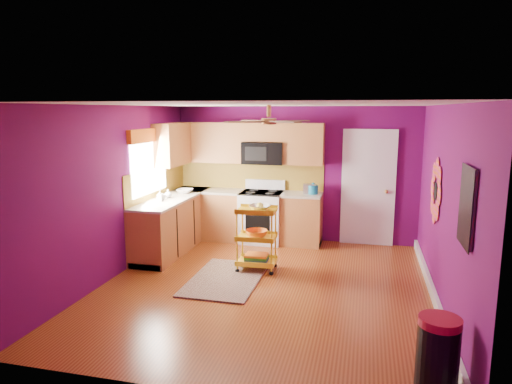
# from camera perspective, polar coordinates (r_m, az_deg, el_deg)

# --- Properties ---
(ground) EXTENTS (5.00, 5.00, 0.00)m
(ground) POSITION_cam_1_polar(r_m,az_deg,el_deg) (6.49, 1.15, -11.77)
(ground) COLOR #6A2E10
(ground) RESTS_ON ground
(room_envelope) EXTENTS (4.54, 5.04, 2.52)m
(room_envelope) POSITION_cam_1_polar(r_m,az_deg,el_deg) (6.07, 1.45, 2.66)
(room_envelope) COLOR #5B0A51
(room_envelope) RESTS_ON ground
(lower_cabinets) EXTENTS (2.81, 2.31, 0.94)m
(lower_cabinets) POSITION_cam_1_polar(r_m,az_deg,el_deg) (8.38, -5.15, -3.61)
(lower_cabinets) COLOR brown
(lower_cabinets) RESTS_ON ground
(electric_range) EXTENTS (0.76, 0.66, 1.13)m
(electric_range) POSITION_cam_1_polar(r_m,az_deg,el_deg) (8.49, 0.73, -3.05)
(electric_range) COLOR white
(electric_range) RESTS_ON ground
(upper_cabinetry) EXTENTS (2.80, 2.30, 1.26)m
(upper_cabinetry) POSITION_cam_1_polar(r_m,az_deg,el_deg) (8.47, -3.85, 5.92)
(upper_cabinetry) COLOR brown
(upper_cabinetry) RESTS_ON ground
(left_window) EXTENTS (0.08, 1.35, 1.08)m
(left_window) POSITION_cam_1_polar(r_m,az_deg,el_deg) (7.80, -13.23, 4.85)
(left_window) COLOR white
(left_window) RESTS_ON ground
(panel_door) EXTENTS (0.95, 0.11, 2.15)m
(panel_door) POSITION_cam_1_polar(r_m,az_deg,el_deg) (8.46, 13.84, 0.36)
(panel_door) COLOR white
(panel_door) RESTS_ON ground
(right_wall_art) EXTENTS (0.04, 2.74, 1.04)m
(right_wall_art) POSITION_cam_1_polar(r_m,az_deg,el_deg) (5.70, 22.82, -0.56)
(right_wall_art) COLOR black
(right_wall_art) RESTS_ON ground
(ceiling_fan) EXTENTS (1.01, 1.01, 0.26)m
(ceiling_fan) POSITION_cam_1_polar(r_m,az_deg,el_deg) (6.22, 1.63, 8.92)
(ceiling_fan) COLOR #BF8C3F
(ceiling_fan) RESTS_ON ground
(shag_rug) EXTENTS (0.97, 1.59, 0.02)m
(shag_rug) POSITION_cam_1_polar(r_m,az_deg,el_deg) (6.76, -3.78, -10.76)
(shag_rug) COLOR black
(shag_rug) RESTS_ON ground
(rolling_cart) EXTENTS (0.60, 0.45, 1.06)m
(rolling_cart) POSITION_cam_1_polar(r_m,az_deg,el_deg) (6.96, 0.14, -5.48)
(rolling_cart) COLOR yellow
(rolling_cart) RESTS_ON ground
(trash_can) EXTENTS (0.42, 0.43, 0.69)m
(trash_can) POSITION_cam_1_polar(r_m,az_deg,el_deg) (4.46, 21.75, -18.43)
(trash_can) COLOR black
(trash_can) RESTS_ON ground
(teal_kettle) EXTENTS (0.18, 0.18, 0.21)m
(teal_kettle) POSITION_cam_1_polar(r_m,az_deg,el_deg) (8.25, 7.14, 0.32)
(teal_kettle) COLOR #136F90
(teal_kettle) RESTS_ON lower_cabinets
(toaster) EXTENTS (0.22, 0.15, 0.18)m
(toaster) POSITION_cam_1_polar(r_m,az_deg,el_deg) (8.28, 6.72, 0.41)
(toaster) COLOR beige
(toaster) RESTS_ON lower_cabinets
(soap_bottle_a) EXTENTS (0.08, 0.09, 0.19)m
(soap_bottle_a) POSITION_cam_1_polar(r_m,az_deg,el_deg) (7.69, -11.89, -0.47)
(soap_bottle_a) COLOR #EA3F72
(soap_bottle_a) RESTS_ON lower_cabinets
(soap_bottle_b) EXTENTS (0.12, 0.12, 0.15)m
(soap_bottle_b) POSITION_cam_1_polar(r_m,az_deg,el_deg) (7.97, -10.93, -0.19)
(soap_bottle_b) COLOR white
(soap_bottle_b) RESTS_ON lower_cabinets
(counter_dish) EXTENTS (0.29, 0.29, 0.07)m
(counter_dish) POSITION_cam_1_polar(r_m,az_deg,el_deg) (8.40, -8.88, 0.12)
(counter_dish) COLOR white
(counter_dish) RESTS_ON lower_cabinets
(counter_cup) EXTENTS (0.12, 0.12, 0.09)m
(counter_cup) POSITION_cam_1_polar(r_m,az_deg,el_deg) (7.85, -11.63, -0.60)
(counter_cup) COLOR white
(counter_cup) RESTS_ON lower_cabinets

